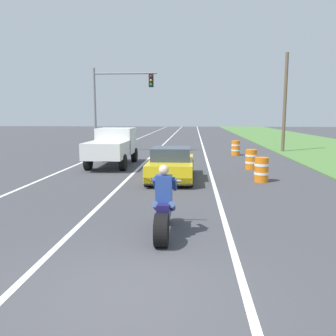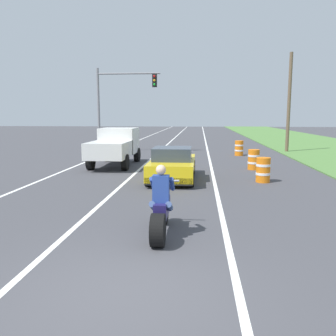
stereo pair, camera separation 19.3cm
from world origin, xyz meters
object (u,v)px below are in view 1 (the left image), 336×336
object	(u,v)px
sports_car_yellow	(171,165)
construction_barrel_nearest	(261,170)
construction_barrel_mid	(251,159)
motorcycle_with_rider	(164,211)
traffic_light_mast_near	(114,97)
pickup_truck_left_lane_white	(113,145)
construction_barrel_far	(236,148)

from	to	relation	value
sports_car_yellow	construction_barrel_nearest	world-z (taller)	sports_car_yellow
construction_barrel_mid	motorcycle_with_rider	bearing A→B (deg)	-109.13
motorcycle_with_rider	traffic_light_mast_near	xyz separation A→B (m)	(-5.06, 17.65, 3.40)
traffic_light_mast_near	pickup_truck_left_lane_white	bearing A→B (deg)	-78.24
traffic_light_mast_near	construction_barrel_far	xyz separation A→B (m)	(8.54, -1.31, -3.49)
construction_barrel_far	motorcycle_with_rider	bearing A→B (deg)	-102.02
pickup_truck_left_lane_white	construction_barrel_mid	xyz separation A→B (m)	(7.19, -0.78, -0.60)
pickup_truck_left_lane_white	traffic_light_mast_near	size ratio (longest dim) A/B	0.80
pickup_truck_left_lane_white	motorcycle_with_rider	bearing A→B (deg)	-71.47
pickup_truck_left_lane_white	construction_barrel_mid	bearing A→B (deg)	-6.21
motorcycle_with_rider	pickup_truck_left_lane_white	bearing A→B (deg)	108.53
traffic_light_mast_near	construction_barrel_mid	xyz separation A→B (m)	(8.59, -7.50, -3.49)
construction_barrel_mid	construction_barrel_far	bearing A→B (deg)	90.41
construction_barrel_nearest	construction_barrel_far	distance (m)	9.55
motorcycle_with_rider	sports_car_yellow	bearing A→B (deg)	92.31
traffic_light_mast_near	construction_barrel_far	size ratio (longest dim) A/B	6.00
motorcycle_with_rider	construction_barrel_far	size ratio (longest dim) A/B	2.21
construction_barrel_nearest	motorcycle_with_rider	bearing A→B (deg)	-116.59
construction_barrel_mid	sports_car_yellow	bearing A→B (deg)	-140.94
construction_barrel_far	sports_car_yellow	bearing A→B (deg)	-112.08
motorcycle_with_rider	construction_barrel_nearest	size ratio (longest dim) A/B	2.21
sports_car_yellow	construction_barrel_far	xyz separation A→B (m)	(3.76, 9.27, -0.13)
sports_car_yellow	traffic_light_mast_near	distance (m)	12.09
sports_car_yellow	traffic_light_mast_near	bearing A→B (deg)	114.30
pickup_truck_left_lane_white	construction_barrel_mid	world-z (taller)	pickup_truck_left_lane_white
pickup_truck_left_lane_white	construction_barrel_nearest	world-z (taller)	pickup_truck_left_lane_white
construction_barrel_far	construction_barrel_mid	bearing A→B (deg)	-89.59
sports_car_yellow	construction_barrel_far	size ratio (longest dim) A/B	4.30
motorcycle_with_rider	pickup_truck_left_lane_white	size ratio (longest dim) A/B	0.46
construction_barrel_mid	traffic_light_mast_near	bearing A→B (deg)	138.88
pickup_truck_left_lane_white	construction_barrel_mid	distance (m)	7.26
pickup_truck_left_lane_white	traffic_light_mast_near	world-z (taller)	traffic_light_mast_near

